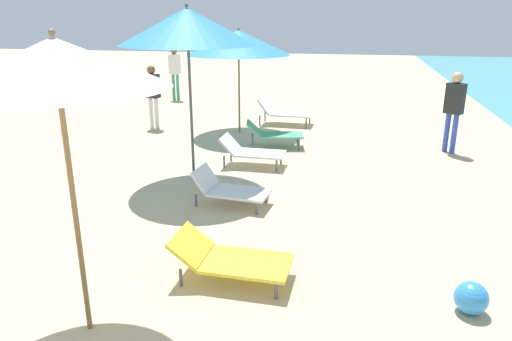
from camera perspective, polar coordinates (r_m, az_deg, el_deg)
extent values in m
cylinder|color=olive|center=(4.52, -20.87, -5.38)|extent=(0.05, 0.05, 2.30)
cone|color=white|center=(4.19, -22.99, 11.84)|extent=(1.84, 1.84, 0.40)
sphere|color=olive|center=(4.18, -23.40, 14.98)|extent=(0.06, 0.06, 0.06)
cube|color=yellow|center=(5.40, -1.14, -11.08)|extent=(1.00, 0.67, 0.04)
cube|color=yellow|center=(5.51, -7.86, -8.86)|extent=(0.38, 0.65, 0.29)
cylinder|color=#59595E|center=(5.61, 3.50, -11.29)|extent=(0.04, 0.04, 0.21)
cylinder|color=#59595E|center=(5.16, 2.43, -14.18)|extent=(0.04, 0.04, 0.21)
cylinder|color=#59595E|center=(5.86, -7.06, -10.03)|extent=(0.04, 0.04, 0.21)
cylinder|color=#59595E|center=(5.43, -9.04, -12.61)|extent=(0.04, 0.04, 0.21)
cylinder|color=#4C4C51|center=(8.40, -7.79, 6.60)|extent=(0.05, 0.05, 2.37)
cone|color=#338CD8|center=(8.23, -8.25, 16.77)|extent=(2.29, 2.29, 0.60)
sphere|color=#4C4C51|center=(8.23, -8.36, 19.05)|extent=(0.06, 0.06, 0.06)
cube|color=white|center=(9.29, 0.49, 2.04)|extent=(0.97, 0.62, 0.04)
cube|color=white|center=(9.39, -3.19, 3.26)|extent=(0.32, 0.60, 0.32)
cylinder|color=#59595E|center=(9.50, 3.03, 1.48)|extent=(0.04, 0.04, 0.24)
cylinder|color=#59595E|center=(9.03, 2.48, 0.59)|extent=(0.04, 0.04, 0.24)
cylinder|color=#59595E|center=(9.72, -3.02, 1.88)|extent=(0.04, 0.04, 0.24)
cylinder|color=#59595E|center=(9.26, -3.85, 1.03)|extent=(0.04, 0.04, 0.24)
cube|color=white|center=(7.41, -2.02, -2.66)|extent=(0.98, 0.67, 0.04)
cube|color=white|center=(7.55, -6.16, -0.90)|extent=(0.32, 0.60, 0.34)
cylinder|color=#59595E|center=(7.56, 1.17, -3.19)|extent=(0.04, 0.04, 0.20)
cylinder|color=#59595E|center=(7.14, 0.09, -4.53)|extent=(0.04, 0.04, 0.20)
cylinder|color=#59595E|center=(7.88, -5.81, -2.37)|extent=(0.04, 0.04, 0.20)
cylinder|color=#59595E|center=(7.48, -7.24, -3.59)|extent=(0.04, 0.04, 0.20)
cylinder|color=olive|center=(11.90, -2.04, 9.12)|extent=(0.05, 0.05, 1.92)
cone|color=#338CD8|center=(11.77, -2.11, 15.14)|extent=(2.50, 2.50, 0.58)
sphere|color=olive|center=(11.75, -2.13, 16.70)|extent=(0.06, 0.06, 0.06)
cube|color=white|center=(12.89, 4.25, 6.79)|extent=(1.16, 0.76, 0.04)
cube|color=white|center=(13.00, 1.16, 7.87)|extent=(0.37, 0.72, 0.40)
cylinder|color=#59595E|center=(13.14, 6.46, 6.24)|extent=(0.04, 0.04, 0.28)
cylinder|color=#59595E|center=(12.56, 6.05, 5.69)|extent=(0.04, 0.04, 0.28)
cylinder|color=#59595E|center=(13.37, 1.09, 6.57)|extent=(0.04, 0.04, 0.28)
cylinder|color=#59595E|center=(12.80, 0.45, 6.04)|extent=(0.04, 0.04, 0.28)
cube|color=#4CA572|center=(10.64, 3.11, 4.27)|extent=(1.04, 0.73, 0.04)
cube|color=#4CA572|center=(10.60, -0.26, 5.13)|extent=(0.42, 0.61, 0.31)
cylinder|color=#59595E|center=(10.92, 5.03, 3.77)|extent=(0.04, 0.04, 0.27)
cylinder|color=#59595E|center=(10.48, 5.19, 3.13)|extent=(0.04, 0.04, 0.27)
cylinder|color=#59595E|center=(10.90, -0.42, 3.81)|extent=(0.04, 0.04, 0.27)
cylinder|color=#59595E|center=(10.45, -0.49, 3.17)|extent=(0.04, 0.04, 0.27)
cylinder|color=silver|center=(12.81, -12.47, 6.81)|extent=(0.11, 0.11, 0.80)
cylinder|color=silver|center=(12.71, -11.86, 6.77)|extent=(0.11, 0.11, 0.80)
cube|color=#262628|center=(12.64, -12.38, 9.91)|extent=(0.40, 0.30, 0.60)
sphere|color=brown|center=(12.59, -12.51, 11.75)|extent=(0.22, 0.22, 0.22)
cylinder|color=#3F9972|center=(16.98, -9.88, 9.89)|extent=(0.11, 0.11, 0.89)
cylinder|color=#3F9972|center=(16.90, -9.38, 9.87)|extent=(0.11, 0.11, 0.89)
cube|color=silver|center=(16.84, -9.77, 12.48)|extent=(0.39, 0.28, 0.66)
sphere|color=brown|center=(16.81, -9.86, 14.01)|extent=(0.24, 0.24, 0.24)
cylinder|color=#334CB2|center=(11.08, 21.94, 4.27)|extent=(0.11, 0.11, 0.85)
cylinder|color=#334CB2|center=(11.01, 22.72, 4.08)|extent=(0.11, 0.11, 0.85)
cube|color=#262628|center=(10.90, 22.81, 7.98)|extent=(0.42, 0.39, 0.64)
sphere|color=#D8A87F|center=(10.84, 23.09, 10.24)|extent=(0.23, 0.23, 0.23)
sphere|color=#338CD8|center=(5.38, 24.46, -13.76)|extent=(0.33, 0.33, 0.33)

